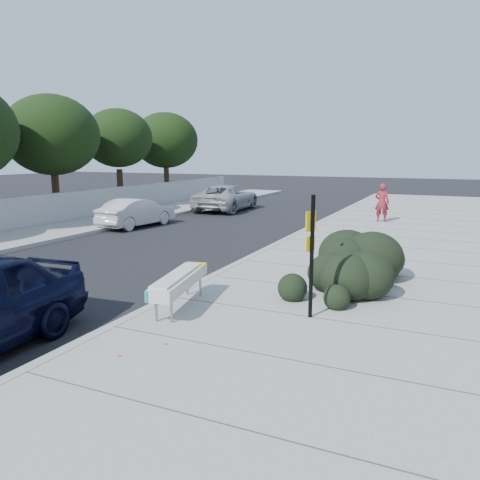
% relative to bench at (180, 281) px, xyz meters
% --- Properties ---
extents(ground, '(120.00, 120.00, 0.00)m').
position_rel_bench_xyz_m(ground, '(-0.60, 0.54, -0.71)').
color(ground, black).
rests_on(ground, ground).
extents(sidewalk_near, '(11.20, 50.00, 0.15)m').
position_rel_bench_xyz_m(sidewalk_near, '(5.00, 5.54, -0.63)').
color(sidewalk_near, gray).
rests_on(sidewalk_near, ground).
extents(sidewalk_far, '(3.00, 50.00, 0.15)m').
position_rel_bench_xyz_m(sidewalk_far, '(-10.10, 5.54, -0.63)').
color(sidewalk_far, gray).
rests_on(sidewalk_far, ground).
extents(curb_near, '(0.22, 50.00, 0.17)m').
position_rel_bench_xyz_m(curb_near, '(-0.60, 5.54, -0.62)').
color(curb_near, '#9E9E99').
rests_on(curb_near, ground).
extents(curb_far, '(0.22, 50.00, 0.17)m').
position_rel_bench_xyz_m(curb_far, '(-8.60, 5.54, -0.62)').
color(curb_far, '#9E9E99').
rests_on(curb_far, ground).
extents(far_wall, '(0.30, 40.00, 1.50)m').
position_rel_bench_xyz_m(far_wall, '(-11.80, 5.54, 0.04)').
color(far_wall, '#9E9E99').
rests_on(far_wall, ground).
extents(tree_far_d, '(4.60, 4.60, 6.16)m').
position_rel_bench_xyz_m(tree_far_d, '(-13.10, 9.54, 3.48)').
color(tree_far_d, '#332114').
rests_on(tree_far_d, ground).
extents(tree_far_e, '(4.00, 4.00, 5.90)m').
position_rel_bench_xyz_m(tree_far_e, '(-13.10, 14.54, 3.48)').
color(tree_far_e, '#332114').
rests_on(tree_far_e, ground).
extents(tree_far_f, '(4.40, 4.40, 6.07)m').
position_rel_bench_xyz_m(tree_far_f, '(-13.10, 19.54, 3.48)').
color(tree_far_f, '#332114').
rests_on(tree_far_f, ground).
extents(bench, '(0.92, 2.39, 0.70)m').
position_rel_bench_xyz_m(bench, '(0.00, 0.00, 0.00)').
color(bench, gray).
rests_on(bench, sidewalk_near).
extents(bike_rack, '(0.19, 0.68, 1.00)m').
position_rel_bench_xyz_m(bike_rack, '(2.69, 3.50, 0.05)').
color(bike_rack, black).
rests_on(bike_rack, sidewalk_near).
extents(sign_post, '(0.14, 0.26, 2.40)m').
position_rel_bench_xyz_m(sign_post, '(2.62, 0.54, 0.81)').
color(sign_post, black).
rests_on(sign_post, sidewalk_near).
extents(hedge, '(3.24, 4.13, 1.39)m').
position_rel_bench_xyz_m(hedge, '(2.79, 3.04, 0.14)').
color(hedge, black).
rests_on(hedge, sidewalk_near).
extents(wagon_silver, '(1.77, 4.08, 1.30)m').
position_rel_bench_xyz_m(wagon_silver, '(-8.10, 9.41, -0.05)').
color(wagon_silver, silver).
rests_on(wagon_silver, ground).
extents(suv_silver, '(2.83, 5.55, 1.50)m').
position_rel_bench_xyz_m(suv_silver, '(-7.15, 16.80, 0.04)').
color(suv_silver, '#AEB0B4').
rests_on(suv_silver, ground).
extents(pedestrian, '(0.67, 0.46, 1.79)m').
position_rel_bench_xyz_m(pedestrian, '(2.01, 14.65, 0.34)').
color(pedestrian, maroon).
rests_on(pedestrian, sidewalk_near).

